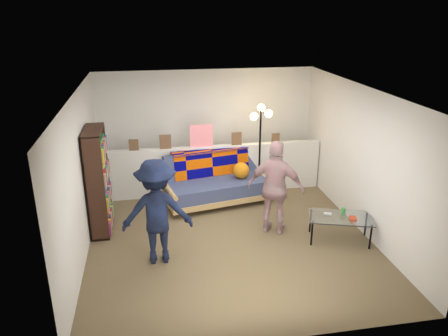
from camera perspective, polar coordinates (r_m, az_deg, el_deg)
name	(u,v)px	position (r m, az deg, el deg)	size (l,w,h in m)	color
ground	(228,235)	(7.38, 0.55, -8.75)	(5.00, 5.00, 0.00)	brown
room_shell	(223,131)	(7.17, -0.10, 4.86)	(4.60, 5.05, 2.45)	silver
half_wall_ledge	(212,170)	(8.78, -1.61, -0.22)	(4.45, 0.15, 1.00)	silver
ledge_decor	(200,138)	(8.51, -3.14, 3.90)	(2.97, 0.02, 0.45)	brown
futon_sofa	(217,182)	(8.43, -0.94, -1.85)	(2.14, 1.30, 0.86)	tan
bookshelf	(98,184)	(7.52, -16.11, -2.07)	(0.29, 0.88, 1.76)	black
coffee_table	(341,218)	(7.29, 15.02, -6.37)	(1.12, 0.83, 0.52)	black
floor_lamp	(261,132)	(8.54, 4.79, 4.72)	(0.40, 0.33, 1.82)	black
person_left	(157,212)	(6.42, -8.76, -5.67)	(1.03, 0.59, 1.60)	black
person_right	(276,188)	(7.19, 6.78, -2.60)	(0.94, 0.39, 1.60)	pink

